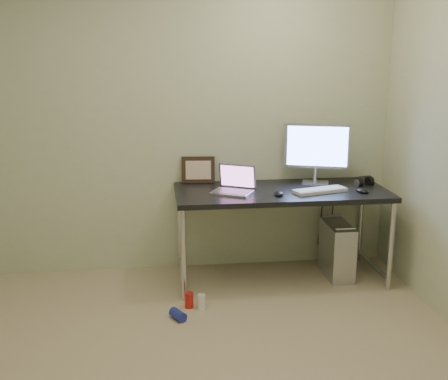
# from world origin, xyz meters

# --- Properties ---
(floor) EXTENTS (3.50, 3.50, 0.00)m
(floor) POSITION_xyz_m (0.00, 0.00, 0.00)
(floor) COLOR tan
(floor) RESTS_ON ground
(wall_back) EXTENTS (3.50, 0.02, 2.50)m
(wall_back) POSITION_xyz_m (0.00, 1.75, 1.25)
(wall_back) COLOR beige
(wall_back) RESTS_ON ground
(desk) EXTENTS (1.67, 0.73, 0.75)m
(desk) POSITION_xyz_m (0.76, 1.38, 0.67)
(desk) COLOR black
(desk) RESTS_ON ground
(tower_computer) EXTENTS (0.19, 0.43, 0.47)m
(tower_computer) POSITION_xyz_m (1.24, 1.38, 0.22)
(tower_computer) COLOR #ABACB0
(tower_computer) RESTS_ON ground
(cable_a) EXTENTS (0.01, 0.16, 0.69)m
(cable_a) POSITION_xyz_m (1.19, 1.70, 0.40)
(cable_a) COLOR black
(cable_a) RESTS_ON ground
(cable_b) EXTENTS (0.02, 0.11, 0.71)m
(cable_b) POSITION_xyz_m (1.28, 1.68, 0.38)
(cable_b) COLOR black
(cable_b) RESTS_ON ground
(can_red) EXTENTS (0.08, 0.08, 0.12)m
(can_red) POSITION_xyz_m (-0.00, 0.93, 0.06)
(can_red) COLOR red
(can_red) RESTS_ON ground
(can_white) EXTENTS (0.06, 0.06, 0.11)m
(can_white) POSITION_xyz_m (0.08, 0.90, 0.05)
(can_white) COLOR white
(can_white) RESTS_ON ground
(can_blue) EXTENTS (0.13, 0.15, 0.07)m
(can_blue) POSITION_xyz_m (-0.09, 0.75, 0.04)
(can_blue) COLOR #1E2A9E
(can_blue) RESTS_ON ground
(laptop) EXTENTS (0.38, 0.36, 0.21)m
(laptop) POSITION_xyz_m (0.38, 1.35, 0.80)
(laptop) COLOR silver
(laptop) RESTS_ON desk
(monitor) EXTENTS (0.52, 0.22, 0.50)m
(monitor) POSITION_xyz_m (1.09, 1.55, 1.04)
(monitor) COLOR silver
(monitor) RESTS_ON desk
(keyboard) EXTENTS (0.45, 0.25, 0.03)m
(keyboard) POSITION_xyz_m (1.05, 1.27, 0.76)
(keyboard) COLOR silver
(keyboard) RESTS_ON desk
(mouse_right) EXTENTS (0.10, 0.14, 0.04)m
(mouse_right) POSITION_xyz_m (1.37, 1.22, 0.77)
(mouse_right) COLOR black
(mouse_right) RESTS_ON desk
(mouse_left) EXTENTS (0.09, 0.12, 0.04)m
(mouse_left) POSITION_xyz_m (0.71, 1.21, 0.77)
(mouse_left) COLOR black
(mouse_left) RESTS_ON desk
(headphones) EXTENTS (0.16, 0.10, 0.10)m
(headphones) POSITION_xyz_m (1.47, 1.45, 0.78)
(headphones) COLOR black
(headphones) RESTS_ON desk
(picture_frame) EXTENTS (0.28, 0.10, 0.22)m
(picture_frame) POSITION_xyz_m (0.13, 1.71, 0.86)
(picture_frame) COLOR black
(picture_frame) RESTS_ON desk
(webcam) EXTENTS (0.04, 0.03, 0.11)m
(webcam) POSITION_xyz_m (0.33, 1.62, 0.83)
(webcam) COLOR silver
(webcam) RESTS_ON desk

